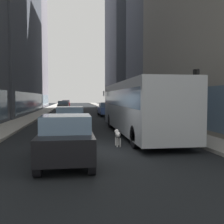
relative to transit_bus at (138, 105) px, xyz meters
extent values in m
plane|color=black|center=(-2.80, 30.50, -1.78)|extent=(120.00, 120.00, 0.00)
cube|color=#ADA89E|center=(-8.50, 30.50, -1.70)|extent=(2.40, 110.00, 0.15)
cube|color=gray|center=(2.90, 30.50, -1.70)|extent=(2.40, 110.00, 0.15)
cube|color=slate|center=(-9.34, 21.07, -0.18)|extent=(0.08, 20.54, 2.40)
cube|color=slate|center=(-14.70, 44.95, 18.82)|extent=(8.33, 21.68, 41.20)
cube|color=slate|center=(-10.56, 44.95, -0.18)|extent=(0.08, 19.51, 2.40)
cube|color=slate|center=(3.54, 1.74, -0.18)|extent=(0.08, 18.43, 2.40)
cube|color=slate|center=(4.71, 19.91, -0.18)|extent=(0.08, 12.98, 2.40)
cube|color=#4C515B|center=(9.10, 37.76, 13.95)|extent=(11.24, 16.85, 31.45)
cube|color=slate|center=(3.50, 37.76, -0.18)|extent=(0.08, 15.16, 2.40)
cube|color=#999EA3|center=(0.00, -0.01, -0.10)|extent=(2.55, 11.50, 2.75)
cube|color=slate|center=(0.00, -0.01, 0.39)|extent=(2.57, 11.04, 0.90)
cube|color=black|center=(0.00, 5.69, -1.23)|extent=(2.55, 0.16, 0.44)
cylinder|color=black|center=(-1.12, 3.54, -1.28)|extent=(0.30, 1.00, 1.00)
cylinder|color=black|center=(1.13, 3.54, -1.28)|extent=(0.30, 1.00, 1.00)
cylinder|color=black|center=(-1.12, -4.16, -1.28)|extent=(0.30, 1.00, 1.00)
cylinder|color=black|center=(1.13, -4.16, -1.28)|extent=(0.30, 1.00, 1.00)
cube|color=silver|center=(-1.45, 5.14, 0.72)|extent=(0.08, 0.24, 0.40)
cube|color=black|center=(-4.00, -6.15, -1.08)|extent=(1.71, 3.92, 0.75)
cube|color=slate|center=(-4.00, -6.35, -0.43)|extent=(1.57, 1.76, 0.55)
cylinder|color=black|center=(-4.74, -4.61, -1.46)|extent=(0.22, 0.64, 0.64)
cylinder|color=black|center=(-3.26, -4.61, -1.46)|extent=(0.22, 0.64, 0.64)
cylinder|color=black|center=(-4.74, -7.70, -1.46)|extent=(0.22, 0.64, 0.64)
cylinder|color=black|center=(-3.26, -7.70, -1.46)|extent=(0.22, 0.64, 0.64)
cube|color=#4C6BB7|center=(0.00, 15.32, -1.08)|extent=(1.76, 4.30, 0.75)
cube|color=slate|center=(0.00, 15.10, -0.43)|extent=(1.61, 1.94, 0.55)
cylinder|color=black|center=(-0.77, 17.05, -1.46)|extent=(0.22, 0.64, 0.64)
cylinder|color=black|center=(0.77, 17.05, -1.46)|extent=(0.22, 0.64, 0.64)
cylinder|color=black|center=(-0.77, 13.58, -1.46)|extent=(0.22, 0.64, 0.64)
cylinder|color=black|center=(0.77, 13.58, -1.46)|extent=(0.22, 0.64, 0.64)
cube|color=silver|center=(-4.00, 1.65, -1.08)|extent=(1.75, 4.10, 0.75)
cube|color=slate|center=(-4.00, 1.44, -0.43)|extent=(1.61, 1.85, 0.55)
cylinder|color=black|center=(-4.76, 3.28, -1.46)|extent=(0.22, 0.64, 0.64)
cylinder|color=black|center=(-3.24, 3.28, -1.46)|extent=(0.22, 0.64, 0.64)
cylinder|color=black|center=(-4.76, 0.01, -1.46)|extent=(0.22, 0.64, 0.64)
cylinder|color=black|center=(-3.24, 0.01, -1.46)|extent=(0.22, 0.64, 0.64)
cube|color=red|center=(-5.60, 43.23, -1.08)|extent=(1.76, 4.54, 0.75)
cube|color=slate|center=(-5.60, 43.00, -0.43)|extent=(1.62, 2.04, 0.55)
cylinder|color=black|center=(-6.37, 45.08, -1.46)|extent=(0.22, 0.64, 0.64)
cylinder|color=black|center=(-4.83, 45.08, -1.46)|extent=(0.22, 0.64, 0.64)
cylinder|color=black|center=(-6.37, 41.38, -1.46)|extent=(0.22, 0.64, 0.64)
cylinder|color=black|center=(-4.83, 41.38, -1.46)|extent=(0.22, 0.64, 0.64)
cube|color=slate|center=(-5.60, 29.76, -1.08)|extent=(1.78, 4.76, 0.75)
cube|color=slate|center=(-5.60, 29.52, -0.43)|extent=(1.64, 2.14, 0.55)
cylinder|color=black|center=(-6.38, 31.73, -1.46)|extent=(0.22, 0.64, 0.64)
cylinder|color=black|center=(-4.82, 31.73, -1.46)|extent=(0.22, 0.64, 0.64)
cylinder|color=black|center=(-6.38, 27.80, -1.46)|extent=(0.22, 0.64, 0.64)
cylinder|color=black|center=(-4.82, 27.80, -1.46)|extent=(0.22, 0.64, 0.64)
ellipsoid|color=white|center=(-1.79, -3.53, -1.25)|extent=(0.22, 0.60, 0.26)
sphere|color=white|center=(-1.79, -3.15, -1.16)|extent=(0.20, 0.20, 0.20)
sphere|color=black|center=(-1.85, -3.13, -1.14)|extent=(0.07, 0.07, 0.07)
sphere|color=black|center=(-1.73, -3.13, -1.14)|extent=(0.07, 0.07, 0.07)
cylinder|color=white|center=(-1.79, -3.93, -1.20)|extent=(0.03, 0.16, 0.19)
cylinder|color=white|center=(-1.86, -3.32, -1.58)|extent=(0.06, 0.06, 0.40)
cylinder|color=white|center=(-1.72, -3.32, -1.58)|extent=(0.06, 0.06, 0.40)
cylinder|color=white|center=(-1.86, -3.74, -1.58)|extent=(0.06, 0.06, 0.40)
cylinder|color=white|center=(-1.72, -3.74, -1.58)|extent=(0.06, 0.06, 0.40)
sphere|color=black|center=(-1.74, -3.43, -1.21)|extent=(0.04, 0.04, 0.04)
sphere|color=black|center=(-1.85, -3.61, -1.23)|extent=(0.04, 0.04, 0.04)
sphere|color=black|center=(-1.77, -3.71, -1.19)|extent=(0.04, 0.04, 0.04)
cylinder|color=black|center=(2.10, -3.30, 0.07)|extent=(0.12, 0.12, 3.40)
cube|color=black|center=(2.10, -3.12, 1.42)|extent=(0.24, 0.20, 0.70)
sphere|color=red|center=(2.10, -3.01, 1.64)|extent=(0.11, 0.11, 0.11)
sphere|color=orange|center=(2.10, -3.01, 1.42)|extent=(0.11, 0.11, 0.11)
sphere|color=green|center=(2.10, -3.01, 1.20)|extent=(0.11, 0.11, 0.11)
camera|label=1|loc=(-3.72, -14.96, 0.42)|focal=41.53mm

